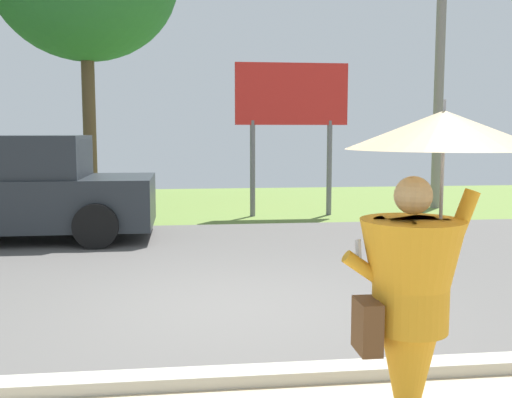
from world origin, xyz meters
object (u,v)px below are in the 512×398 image
(pickup_truck, at_px, (8,192))
(roadside_billboard, at_px, (292,105))
(monk_pedestrian, at_px, (419,271))
(utility_pole, at_px, (440,64))

(pickup_truck, relative_size, roadside_billboard, 1.49)
(pickup_truck, height_order, roadside_billboard, roadside_billboard)
(monk_pedestrian, relative_size, pickup_truck, 0.41)
(utility_pole, distance_m, roadside_billboard, 4.21)
(pickup_truck, xyz_separation_m, roadside_billboard, (5.61, 2.47, 1.68))
(pickup_truck, bearing_deg, utility_pole, 12.87)
(monk_pedestrian, height_order, utility_pole, utility_pole)
(pickup_truck, bearing_deg, monk_pedestrian, -67.48)
(roadside_billboard, bearing_deg, pickup_truck, -156.21)
(utility_pole, bearing_deg, monk_pedestrian, -114.05)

